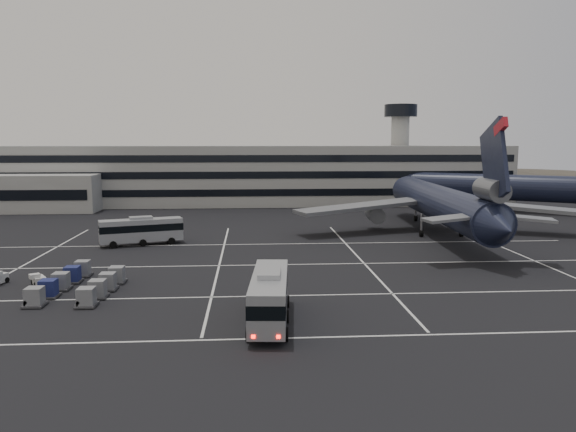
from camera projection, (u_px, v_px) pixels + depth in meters
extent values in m
plane|color=black|center=(269.00, 272.00, 65.19)|extent=(260.00, 260.00, 0.00)
cube|color=silver|center=(279.00, 338.00, 43.43)|extent=(90.00, 0.25, 0.01)
cube|color=silver|center=(273.00, 296.00, 55.30)|extent=(90.00, 0.25, 0.01)
cube|color=silver|center=(268.00, 265.00, 69.14)|extent=(90.00, 0.25, 0.01)
cube|color=silver|center=(265.00, 244.00, 82.99)|extent=(90.00, 0.25, 0.01)
cube|color=silver|center=(24.00, 265.00, 69.11)|extent=(0.25, 55.00, 0.01)
cube|color=silver|center=(220.00, 262.00, 70.72)|extent=(0.25, 55.00, 0.01)
cube|color=silver|center=(361.00, 260.00, 71.92)|extent=(0.25, 55.00, 0.01)
cube|color=silver|center=(527.00, 258.00, 73.40)|extent=(0.25, 55.00, 0.01)
cube|color=gray|center=(259.00, 175.00, 135.45)|extent=(120.00, 18.00, 14.00)
cube|color=black|center=(260.00, 193.00, 126.97)|extent=(118.00, 0.20, 1.60)
cube|color=black|center=(259.00, 175.00, 126.43)|extent=(118.00, 0.20, 1.60)
cube|color=black|center=(259.00, 159.00, 125.94)|extent=(118.00, 0.20, 1.60)
cube|color=gray|center=(27.00, 193.00, 120.63)|extent=(30.00, 10.00, 8.00)
cylinder|color=gray|center=(399.00, 158.00, 139.24)|extent=(4.40, 4.40, 22.00)
cylinder|color=black|center=(401.00, 111.00, 137.71)|extent=(8.00, 8.00, 3.00)
ellipsoid|color=#38332B|center=(109.00, 204.00, 230.66)|extent=(196.00, 140.00, 32.00)
ellipsoid|color=#38332B|center=(326.00, 209.00, 237.10)|extent=(252.00, 180.00, 44.00)
ellipsoid|color=#38332B|center=(510.00, 197.00, 241.86)|extent=(168.00, 120.00, 24.00)
cylinder|color=black|center=(439.00, 203.00, 90.72)|extent=(8.39, 48.25, 5.60)
cone|color=black|center=(404.00, 189.00, 116.68)|extent=(5.85, 4.82, 5.60)
cone|color=black|center=(502.00, 228.00, 64.46)|extent=(5.32, 5.29, 5.04)
cube|color=black|center=(494.00, 163.00, 66.94)|extent=(1.05, 9.49, 10.97)
cube|color=#A91621|center=(501.00, 127.00, 64.89)|extent=(0.74, 3.26, 2.24)
cylinder|color=#595B60|center=(491.00, 190.00, 67.87)|extent=(3.05, 6.15, 2.70)
cube|color=slate|center=(454.00, 218.00, 68.80)|extent=(7.90, 4.29, 0.87)
cube|color=slate|center=(523.00, 218.00, 68.87)|extent=(8.09, 5.07, 0.87)
cube|color=slate|center=(360.00, 207.00, 92.69)|extent=(22.60, 12.25, 1.75)
cylinder|color=#595B60|center=(375.00, 214.00, 95.92)|extent=(3.02, 5.65, 2.70)
cube|color=slate|center=(511.00, 206.00, 92.92)|extent=(22.24, 14.39, 1.75)
cylinder|color=#595B60|center=(486.00, 214.00, 96.09)|extent=(3.02, 5.65, 2.70)
cylinder|color=slate|center=(416.00, 210.00, 106.34)|extent=(0.44, 0.44, 3.00)
cylinder|color=black|center=(416.00, 218.00, 106.56)|extent=(0.56, 1.13, 1.10)
cylinder|color=slate|center=(422.00, 223.00, 89.11)|extent=(0.44, 0.44, 3.00)
cylinder|color=black|center=(421.00, 233.00, 89.33)|extent=(0.56, 1.13, 1.10)
cylinder|color=slate|center=(462.00, 223.00, 89.17)|extent=(0.44, 0.44, 3.00)
cylinder|color=black|center=(461.00, 233.00, 89.39)|extent=(0.56, 1.13, 1.10)
cylinder|color=black|center=(502.00, 187.00, 121.16)|extent=(43.83, 29.90, 5.60)
cone|color=black|center=(385.00, 183.00, 133.22)|extent=(6.77, 7.13, 5.60)
cylinder|color=slate|center=(501.00, 201.00, 121.56)|extent=(0.44, 0.44, 3.00)
cylinder|color=black|center=(501.00, 209.00, 121.78)|extent=(1.20, 1.00, 1.10)
cube|color=#9C9FA5|center=(270.00, 295.00, 46.93)|extent=(3.85, 12.79, 3.44)
cube|color=black|center=(270.00, 291.00, 46.87)|extent=(3.91, 12.85, 1.09)
cube|color=#9C9FA5|center=(269.00, 273.00, 46.67)|extent=(2.10, 3.57, 0.40)
cylinder|color=black|center=(248.00, 334.00, 42.81)|extent=(0.45, 1.13, 1.10)
cylinder|color=black|center=(286.00, 334.00, 42.78)|extent=(0.45, 1.13, 1.10)
cylinder|color=black|center=(253.00, 316.00, 47.18)|extent=(0.45, 1.13, 1.10)
cylinder|color=black|center=(287.00, 316.00, 47.15)|extent=(0.45, 1.13, 1.10)
cylinder|color=black|center=(256.00, 301.00, 51.56)|extent=(0.45, 1.13, 1.10)
cylinder|color=black|center=(287.00, 301.00, 51.52)|extent=(0.45, 1.13, 1.10)
cube|color=#FF0C05|center=(253.00, 337.00, 40.85)|extent=(0.29, 0.11, 0.25)
cube|color=#FF0C05|center=(278.00, 337.00, 40.83)|extent=(0.29, 0.11, 0.25)
cube|color=#9C9FA5|center=(141.00, 230.00, 82.21)|extent=(12.07, 6.21, 3.22)
cube|color=black|center=(141.00, 227.00, 82.16)|extent=(12.14, 6.29, 1.02)
cube|color=#9C9FA5|center=(141.00, 218.00, 81.97)|extent=(3.60, 2.63, 0.38)
cylinder|color=black|center=(172.00, 241.00, 82.73)|extent=(1.09, 0.65, 1.03)
cylinder|color=black|center=(168.00, 238.00, 85.20)|extent=(1.09, 0.65, 1.03)
cylinder|color=black|center=(143.00, 243.00, 81.20)|extent=(1.09, 0.65, 1.03)
cylinder|color=black|center=(141.00, 240.00, 83.67)|extent=(1.09, 0.65, 1.03)
cylinder|color=black|center=(113.00, 245.00, 79.67)|extent=(1.09, 0.65, 1.03)
cylinder|color=black|center=(112.00, 242.00, 82.14)|extent=(1.09, 0.65, 1.03)
cylinder|color=black|center=(7.00, 280.00, 60.45)|extent=(0.42, 0.64, 0.60)
cube|color=beige|center=(39.00, 280.00, 59.47)|extent=(2.03, 2.32, 0.83)
cube|color=beige|center=(40.00, 276.00, 59.02)|extent=(1.31, 1.25, 0.46)
cylinder|color=black|center=(35.00, 285.00, 58.61)|extent=(0.45, 0.55, 0.52)
cylinder|color=black|center=(46.00, 283.00, 59.21)|extent=(0.45, 0.55, 0.52)
cylinder|color=black|center=(32.00, 282.00, 59.80)|extent=(0.45, 0.55, 0.52)
cylinder|color=black|center=(42.00, 280.00, 60.39)|extent=(0.45, 0.55, 0.52)
cube|color=#2D2D30|center=(35.00, 305.00, 51.84)|extent=(2.01, 2.28, 0.17)
cylinder|color=black|center=(35.00, 305.00, 51.85)|extent=(0.10, 0.19, 0.19)
cube|color=gray|center=(34.00, 296.00, 51.73)|extent=(1.62, 1.62, 1.54)
cube|color=#2D2D30|center=(87.00, 305.00, 51.75)|extent=(2.01, 2.28, 0.17)
cylinder|color=black|center=(87.00, 306.00, 51.75)|extent=(0.10, 0.19, 0.19)
cube|color=gray|center=(86.00, 296.00, 51.63)|extent=(1.62, 1.62, 1.54)
cube|color=#2D2D30|center=(49.00, 296.00, 54.71)|extent=(2.01, 2.28, 0.17)
cylinder|color=black|center=(49.00, 297.00, 54.72)|extent=(0.10, 0.19, 0.19)
cube|color=navy|center=(48.00, 287.00, 54.60)|extent=(1.62, 1.62, 1.54)
cube|color=#2D2D30|center=(98.00, 296.00, 54.62)|extent=(2.01, 2.28, 0.17)
cylinder|color=black|center=(98.00, 297.00, 54.62)|extent=(0.10, 0.19, 0.19)
cube|color=gray|center=(98.00, 288.00, 54.50)|extent=(1.62, 1.62, 1.54)
cube|color=#2D2D30|center=(61.00, 288.00, 57.58)|extent=(2.01, 2.28, 0.17)
cylinder|color=black|center=(61.00, 289.00, 57.59)|extent=(0.10, 0.19, 0.19)
cube|color=gray|center=(61.00, 280.00, 57.47)|extent=(1.62, 1.62, 1.54)
cube|color=#2D2D30|center=(108.00, 289.00, 57.49)|extent=(2.01, 2.28, 0.17)
cylinder|color=black|center=(108.00, 289.00, 57.49)|extent=(0.10, 0.19, 0.19)
cube|color=gray|center=(108.00, 280.00, 57.37)|extent=(1.62, 1.62, 1.54)
cube|color=#2D2D30|center=(73.00, 281.00, 60.45)|extent=(2.01, 2.28, 0.17)
cylinder|color=black|center=(73.00, 282.00, 60.46)|extent=(0.10, 0.19, 0.19)
cube|color=navy|center=(72.00, 274.00, 60.34)|extent=(1.62, 1.62, 1.54)
cube|color=#2D2D30|center=(117.00, 282.00, 60.36)|extent=(2.01, 2.28, 0.17)
cylinder|color=black|center=(117.00, 282.00, 60.36)|extent=(0.10, 0.19, 0.19)
cube|color=gray|center=(117.00, 274.00, 60.24)|extent=(1.62, 1.62, 1.54)
cube|color=#2D2D30|center=(83.00, 275.00, 63.32)|extent=(2.01, 2.28, 0.17)
cylinder|color=black|center=(83.00, 275.00, 63.33)|extent=(0.10, 0.19, 0.19)
cube|color=gray|center=(83.00, 267.00, 63.21)|extent=(1.62, 1.62, 1.54)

